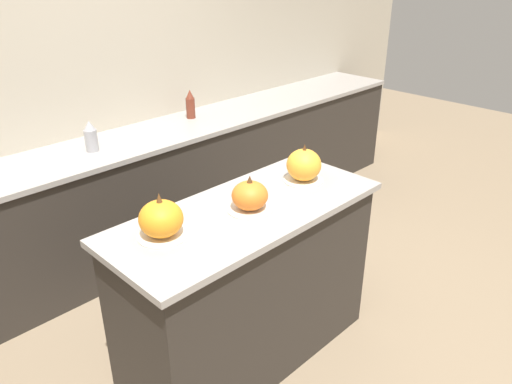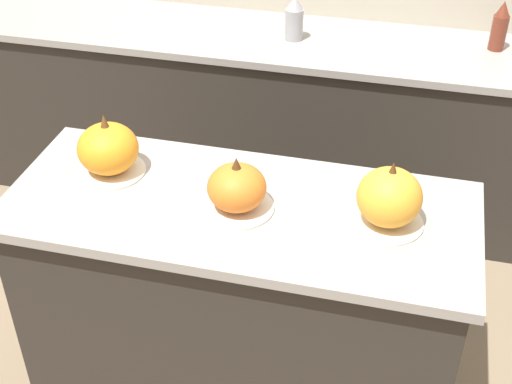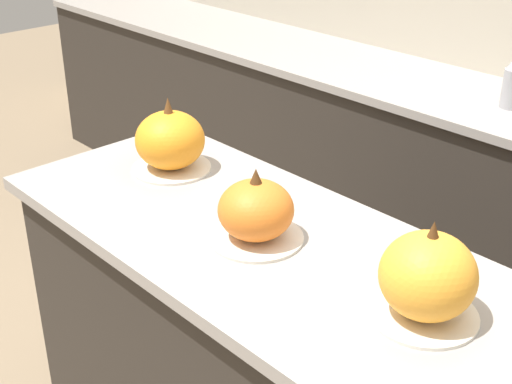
{
  "view_description": "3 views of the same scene",
  "coord_description": "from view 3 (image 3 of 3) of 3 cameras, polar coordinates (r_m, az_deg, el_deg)",
  "views": [
    {
      "loc": [
        -1.53,
        -1.59,
        2.11
      ],
      "look_at": [
        0.08,
        0.02,
        1.02
      ],
      "focal_mm": 35.0,
      "sensor_mm": 36.0,
      "label": 1
    },
    {
      "loc": [
        0.48,
        -1.71,
        2.27
      ],
      "look_at": [
        0.06,
        -0.0,
        1.02
      ],
      "focal_mm": 50.0,
      "sensor_mm": 36.0,
      "label": 2
    },
    {
      "loc": [
        1.08,
        -1.02,
        1.82
      ],
      "look_at": [
        -0.04,
        0.02,
        1.06
      ],
      "focal_mm": 50.0,
      "sensor_mm": 36.0,
      "label": 3
    }
  ],
  "objects": [
    {
      "name": "pumpkin_cake_right",
      "position": [
        1.44,
        13.56,
        -6.69
      ],
      "size": [
        0.22,
        0.22,
        0.22
      ],
      "color": "silver",
      "rests_on": "kitchen_island"
    },
    {
      "name": "pumpkin_cake_left",
      "position": [
        2.05,
        -6.88,
        4.03
      ],
      "size": [
        0.23,
        0.23,
        0.22
      ],
      "color": "silver",
      "rests_on": "kitchen_island"
    },
    {
      "name": "pumpkin_cake_center",
      "position": [
        1.68,
        -0.07,
        -1.57
      ],
      "size": [
        0.23,
        0.23,
        0.19
      ],
      "color": "silver",
      "rests_on": "kitchen_island"
    }
  ]
}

